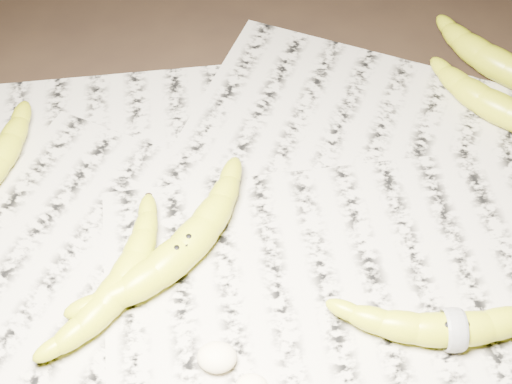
# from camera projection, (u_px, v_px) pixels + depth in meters

# --- Properties ---
(ground) EXTENTS (3.00, 3.00, 0.00)m
(ground) POSITION_uv_depth(u_px,v_px,m) (282.00, 247.00, 0.76)
(ground) COLOR black
(ground) RESTS_ON ground
(newspaper_patch) EXTENTS (0.90, 0.70, 0.01)m
(newspaper_patch) POSITION_uv_depth(u_px,v_px,m) (260.00, 254.00, 0.75)
(newspaper_patch) COLOR #B1AA98
(newspaper_patch) RESTS_ON ground
(banana_left_b) EXTENTS (0.12, 0.19, 0.03)m
(banana_left_b) POSITION_uv_depth(u_px,v_px,m) (121.00, 282.00, 0.71)
(banana_left_b) COLOR gold
(banana_left_b) RESTS_ON newspaper_patch
(banana_center) EXTENTS (0.18, 0.21, 0.04)m
(banana_center) POSITION_uv_depth(u_px,v_px,m) (182.00, 249.00, 0.73)
(banana_center) COLOR gold
(banana_center) RESTS_ON newspaper_patch
(banana_taped) EXTENTS (0.21, 0.07, 0.03)m
(banana_taped) POSITION_uv_depth(u_px,v_px,m) (454.00, 328.00, 0.68)
(banana_taped) COLOR gold
(banana_taped) RESTS_ON newspaper_patch
(banana_upper_a) EXTENTS (0.20, 0.16, 0.04)m
(banana_upper_a) POSITION_uv_depth(u_px,v_px,m) (509.00, 111.00, 0.85)
(banana_upper_a) COLOR gold
(banana_upper_a) RESTS_ON newspaper_patch
(banana_upper_b) EXTENTS (0.20, 0.17, 0.04)m
(banana_upper_b) POSITION_uv_depth(u_px,v_px,m) (507.00, 67.00, 0.89)
(banana_upper_b) COLOR gold
(banana_upper_b) RESTS_ON newspaper_patch
(measuring_tape) EXTENTS (0.01, 0.04, 0.04)m
(measuring_tape) POSITION_uv_depth(u_px,v_px,m) (454.00, 328.00, 0.68)
(measuring_tape) COLOR white
(measuring_tape) RESTS_ON newspaper_patch
(flesh_chunk_a) EXTENTS (0.04, 0.03, 0.02)m
(flesh_chunk_a) POSITION_uv_depth(u_px,v_px,m) (217.00, 355.00, 0.67)
(flesh_chunk_a) COLOR beige
(flesh_chunk_a) RESTS_ON newspaper_patch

